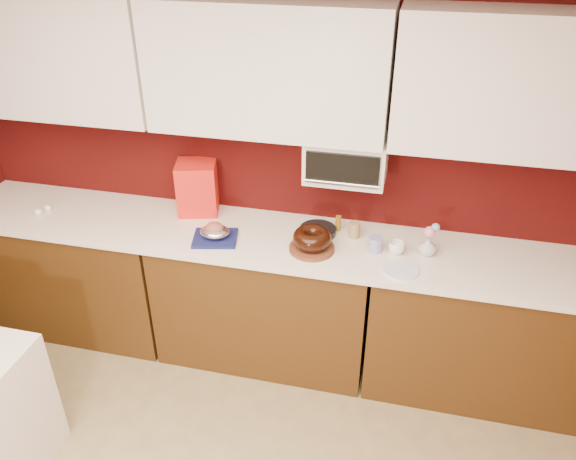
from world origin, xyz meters
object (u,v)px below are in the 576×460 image
Objects in this scene: bundt_cake at (312,238)px; coffee_mug at (397,247)px; foil_ham_nest at (215,232)px; pandoro_box at (198,188)px; flower_vase at (428,245)px; blue_jar at (375,244)px; toaster_oven at (347,158)px.

coffee_mug is at bearing 9.44° from bundt_cake.
bundt_cake is 1.27× the size of foil_ham_nest.
pandoro_box is 2.67× the size of flower_vase.
foil_ham_nest is at bearing -174.46° from blue_jar.
foil_ham_nest is at bearing -174.68° from coffee_mug.
toaster_oven is 4.88× the size of blue_jar.
flower_vase is at bearing 7.08° from blue_jar.
pandoro_box is (-0.93, 0.04, -0.31)m from toaster_oven.
foil_ham_nest is (-0.58, -0.02, -0.03)m from bundt_cake.
foil_ham_nest is 0.93m from blue_jar.
bundt_cake and flower_vase have the same top height.
bundt_cake reaches higher than foil_ham_nest.
toaster_oven reaches higher than bundt_cake.
pandoro_box is 1.29m from coffee_mug.
flower_vase is (0.17, 0.03, 0.02)m from coffee_mug.
foil_ham_nest is at bearing -178.09° from bundt_cake.
foil_ham_nest is (-0.71, -0.28, -0.42)m from toaster_oven.
bundt_cake is 0.85m from pandoro_box.
foil_ham_nest is at bearing -70.05° from pandoro_box.
pandoro_box is 3.60× the size of blue_jar.
toaster_oven is at bearing 151.95° from coffee_mug.
toaster_oven is 2.59× the size of foil_ham_nest.
coffee_mug is 0.17m from flower_vase.
coffee_mug is (0.47, 0.08, -0.04)m from bundt_cake.
flower_vase is at bearing 9.50° from coffee_mug.
pandoro_box reaches higher than flower_vase.
blue_jar is (0.35, 0.07, -0.03)m from bundt_cake.
coffee_mug is (0.33, -0.18, -0.43)m from toaster_oven.
flower_vase is (1.43, -0.19, -0.10)m from pandoro_box.
bundt_cake reaches higher than coffee_mug.
bundt_cake is at bearing -35.30° from pandoro_box.
coffee_mug is at bearing 5.32° from foil_ham_nest.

